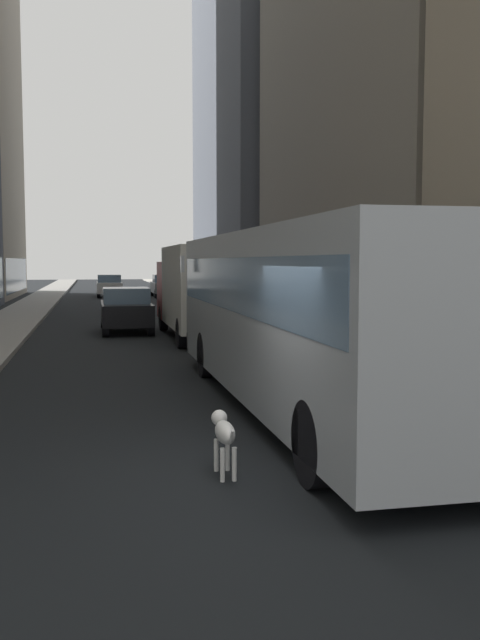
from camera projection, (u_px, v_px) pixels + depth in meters
name	position (u px, v px, depth m)	size (l,w,h in m)	color
ground_plane	(132.00, 303.00, 42.61)	(120.00, 120.00, 0.00)	black
sidewalk_left	(36.00, 303.00, 41.43)	(2.40, 110.00, 0.15)	gray
sidewalk_right	(224.00, 301.00, 43.78)	(2.40, 110.00, 0.15)	#ADA89E
building_right_far	(274.00, 95.00, 54.76)	(9.97, 21.28, 31.36)	#4C515B
transit_bus	(303.00, 307.00, 12.02)	(2.78, 11.53, 3.05)	#999EA3
car_red_coupe	(190.00, 294.00, 37.74)	(1.94, 4.57, 1.62)	red
car_black_suv	(126.00, 309.00, 25.25)	(1.76, 4.19, 1.62)	black
car_white_van	(109.00, 286.00, 50.51)	(1.76, 4.58, 1.62)	silver
car_silver_sedan	(175.00, 289.00, 44.69)	(1.83, 4.18, 1.62)	#B7BABF
car_grey_wagon	(165.00, 286.00, 50.47)	(1.88, 4.29, 1.62)	slate
box_truck	(202.00, 288.00, 23.19)	(2.30, 7.50, 3.05)	#A51919
dalmatian_dog	(224.00, 432.00, 8.31)	(0.22, 0.96, 0.72)	white
pedestrian_with_handbag	(451.00, 332.00, 15.36)	(0.45, 0.34, 1.69)	#1E1E2D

